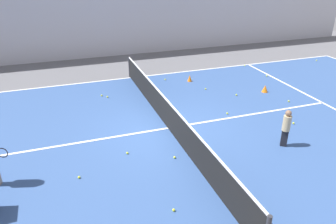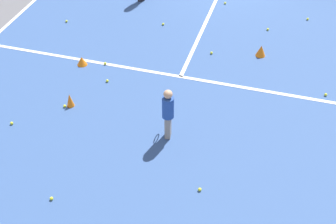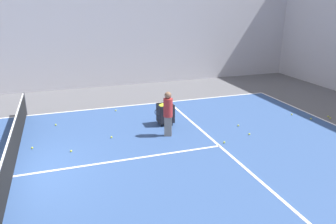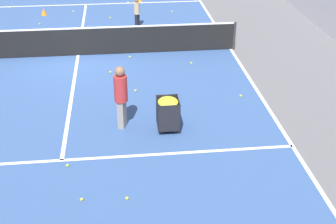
# 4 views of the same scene
# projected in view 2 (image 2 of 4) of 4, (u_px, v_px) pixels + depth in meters

# --- Properties ---
(line_service_near) EXTENTS (11.29, 0.10, 0.00)m
(line_service_near) POSITION_uv_depth(u_px,v_px,m) (181.00, 77.00, 11.91)
(line_service_near) COLOR white
(line_service_near) RESTS_ON ground
(player_near_baseline) EXTENTS (0.28, 0.58, 1.26)m
(player_near_baseline) POSITION_uv_depth(u_px,v_px,m) (168.00, 111.00, 9.77)
(player_near_baseline) COLOR gray
(player_near_baseline) RESTS_ON ground
(training_cone_1) EXTENTS (0.27, 0.27, 0.31)m
(training_cone_1) POSITION_uv_depth(u_px,v_px,m) (261.00, 51.00, 12.56)
(training_cone_1) COLOR orange
(training_cone_1) RESTS_ON ground
(training_cone_2) EXTENTS (0.27, 0.27, 0.24)m
(training_cone_2) POSITION_uv_depth(u_px,v_px,m) (82.00, 61.00, 12.26)
(training_cone_2) COLOR orange
(training_cone_2) RESTS_ON ground
(training_cone_4) EXTENTS (0.18, 0.18, 0.34)m
(training_cone_4) POSITION_uv_depth(u_px,v_px,m) (70.00, 100.00, 10.92)
(training_cone_4) COLOR orange
(training_cone_4) RESTS_ON ground
(tennis_ball_0) EXTENTS (0.07, 0.07, 0.07)m
(tennis_ball_0) POSITION_uv_depth(u_px,v_px,m) (51.00, 198.00, 8.86)
(tennis_ball_0) COLOR yellow
(tennis_ball_0) RESTS_ON ground
(tennis_ball_2) EXTENTS (0.07, 0.07, 0.07)m
(tennis_ball_2) POSITION_uv_depth(u_px,v_px,m) (107.00, 81.00, 11.73)
(tennis_ball_2) COLOR yellow
(tennis_ball_2) RESTS_ON ground
(tennis_ball_5) EXTENTS (0.07, 0.07, 0.07)m
(tennis_ball_5) POSITION_uv_depth(u_px,v_px,m) (225.00, 3.00, 14.92)
(tennis_ball_5) COLOR yellow
(tennis_ball_5) RESTS_ON ground
(tennis_ball_7) EXTENTS (0.07, 0.07, 0.07)m
(tennis_ball_7) POSITION_uv_depth(u_px,v_px,m) (66.00, 21.00, 14.03)
(tennis_ball_7) COLOR yellow
(tennis_ball_7) RESTS_ON ground
(tennis_ball_16) EXTENTS (0.07, 0.07, 0.07)m
(tennis_ball_16) POSITION_uv_depth(u_px,v_px,m) (308.00, 19.00, 14.13)
(tennis_ball_16) COLOR yellow
(tennis_ball_16) RESTS_ON ground
(tennis_ball_18) EXTENTS (0.07, 0.07, 0.07)m
(tennis_ball_18) POSITION_uv_depth(u_px,v_px,m) (105.00, 63.00, 12.31)
(tennis_ball_18) COLOR yellow
(tennis_ball_18) RESTS_ON ground
(tennis_ball_22) EXTENTS (0.07, 0.07, 0.07)m
(tennis_ball_22) POSITION_uv_depth(u_px,v_px,m) (326.00, 95.00, 11.30)
(tennis_ball_22) COLOR yellow
(tennis_ball_22) RESTS_ON ground
(tennis_ball_23) EXTENTS (0.07, 0.07, 0.07)m
(tennis_ball_23) POSITION_uv_depth(u_px,v_px,m) (268.00, 29.00, 13.67)
(tennis_ball_23) COLOR yellow
(tennis_ball_23) RESTS_ON ground
(tennis_ball_30) EXTENTS (0.07, 0.07, 0.07)m
(tennis_ball_30) POSITION_uv_depth(u_px,v_px,m) (65.00, 106.00, 10.96)
(tennis_ball_30) COLOR yellow
(tennis_ball_30) RESTS_ON ground
(tennis_ball_31) EXTENTS (0.07, 0.07, 0.07)m
(tennis_ball_31) POSITION_uv_depth(u_px,v_px,m) (12.00, 123.00, 10.50)
(tennis_ball_31) COLOR yellow
(tennis_ball_31) RESTS_ON ground
(tennis_ball_34) EXTENTS (0.07, 0.07, 0.07)m
(tennis_ball_34) POSITION_uv_depth(u_px,v_px,m) (212.00, 53.00, 12.70)
(tennis_ball_34) COLOR yellow
(tennis_ball_34) RESTS_ON ground
(tennis_ball_35) EXTENTS (0.07, 0.07, 0.07)m
(tennis_ball_35) POSITION_uv_depth(u_px,v_px,m) (200.00, 189.00, 9.02)
(tennis_ball_35) COLOR yellow
(tennis_ball_35) RESTS_ON ground
(tennis_ball_37) EXTENTS (0.07, 0.07, 0.07)m
(tennis_ball_37) POSITION_uv_depth(u_px,v_px,m) (163.00, 24.00, 13.90)
(tennis_ball_37) COLOR yellow
(tennis_ball_37) RESTS_ON ground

